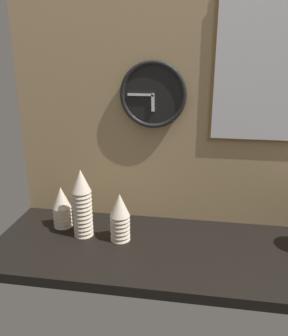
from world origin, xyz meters
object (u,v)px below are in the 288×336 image
Objects in this scene: cup_stack_center_left at (120,217)px; menu_board at (276,71)px; cup_stack_left at (82,203)px; cup_stack_far_left at (62,207)px; wall_clock at (153,95)px.

menu_board is at bearing 20.41° from cup_stack_center_left.
cup_stack_left is 0.51× the size of menu_board.
cup_stack_left reaches higher than cup_stack_far_left.
cup_stack_left is at bearing -164.69° from menu_board.
cup_stack_left is at bearing -143.70° from wall_clock.
cup_stack_far_left is 0.32× the size of menu_board.
cup_stack_center_left is 0.36× the size of menu_board.
cup_stack_left is 94.31cm from menu_board.
cup_stack_far_left is at bearing 153.00° from cup_stack_left.
menu_board reaches higher than cup_stack_far_left.
cup_stack_center_left reaches higher than cup_stack_far_left.
wall_clock reaches higher than cup_stack_far_left.
cup_stack_left reaches higher than cup_stack_center_left.
menu_board reaches higher than wall_clock.
wall_clock reaches higher than cup_stack_left.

